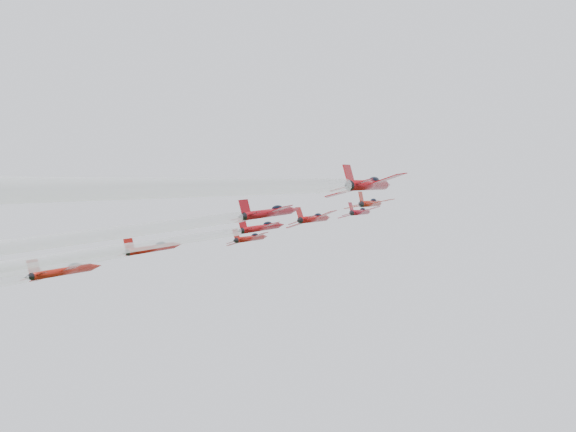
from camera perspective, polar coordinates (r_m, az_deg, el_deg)
The scene contains 6 objects.
jet_lead at distance 138.23m, azimuth 5.74°, elevation 0.33°, with size 8.77×11.58×6.22m.
jet_row2_left at distance 138.52m, azimuth -2.97°, elevation -1.75°, with size 9.29×12.26×6.59m.
jet_row2_center at distance 124.77m, azimuth 2.08°, elevation -0.20°, with size 9.84×12.98×6.98m.
jet_row2_right at distance 120.58m, azimuth 6.56°, elevation 1.01°, with size 8.83×11.65×6.26m.
jet_center at distance 82.33m, azimuth -17.55°, elevation -2.73°, with size 8.80×86.53×42.02m.
jet_rear_farright at distance 43.80m, azimuth -19.82°, elevation 1.64°, with size 10.49×103.13×50.08m.
Camera 1 is at (55.91, -86.48, 83.39)m, focal length 45.00 mm.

